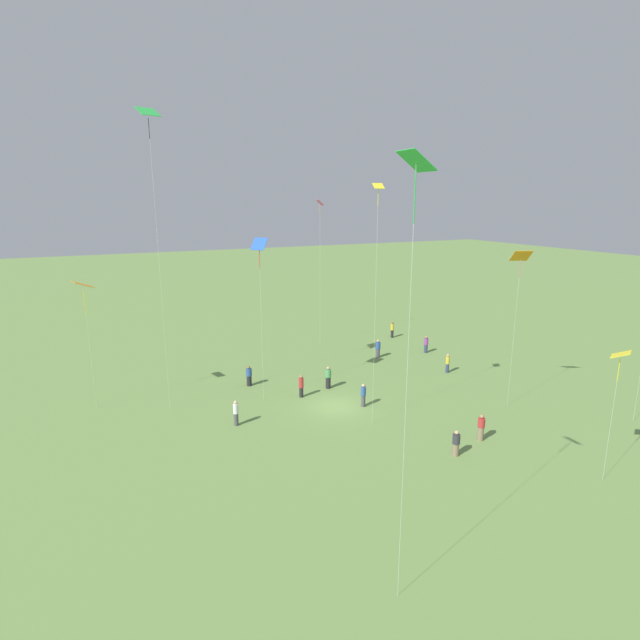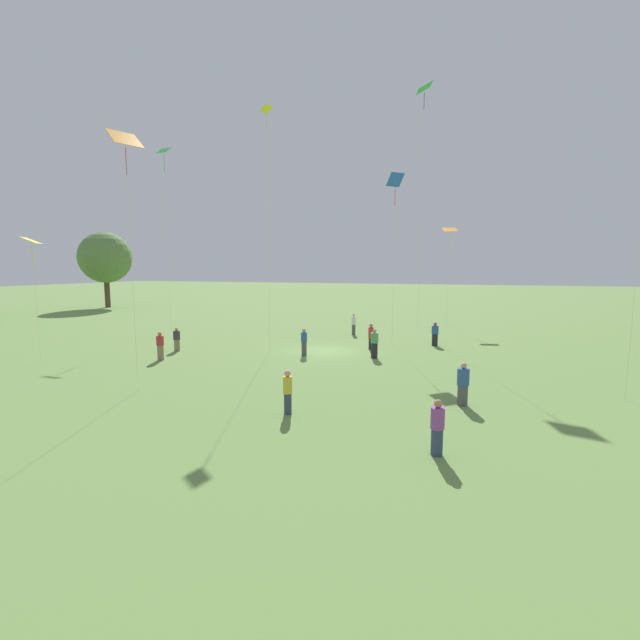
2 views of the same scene
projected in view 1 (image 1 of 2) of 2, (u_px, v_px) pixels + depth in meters
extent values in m
plane|color=#6B8E47|center=(336.00, 406.00, 35.79)|extent=(240.00, 240.00, 0.00)
cylinder|color=#847056|center=(481.00, 433.00, 30.65)|extent=(0.51, 0.51, 0.89)
cylinder|color=#B72D2D|center=(482.00, 423.00, 30.48)|extent=(0.60, 0.60, 0.55)
sphere|color=#A87A56|center=(482.00, 417.00, 30.38)|extent=(0.24, 0.24, 0.24)
cylinder|color=#4C4C51|center=(236.00, 419.00, 32.69)|extent=(0.41, 0.41, 0.84)
cylinder|color=white|center=(236.00, 409.00, 32.52)|extent=(0.48, 0.48, 0.65)
sphere|color=beige|center=(235.00, 402.00, 32.41)|extent=(0.24, 0.24, 0.24)
cylinder|color=#4C4C51|center=(363.00, 401.00, 35.70)|extent=(0.44, 0.44, 0.85)
cylinder|color=#2D5193|center=(363.00, 391.00, 35.53)|extent=(0.52, 0.52, 0.62)
sphere|color=tan|center=(363.00, 386.00, 35.43)|extent=(0.24, 0.24, 0.24)
cylinder|color=#4C4C51|center=(378.00, 353.00, 46.89)|extent=(0.54, 0.54, 0.83)
cylinder|color=#2D5193|center=(378.00, 346.00, 46.72)|extent=(0.64, 0.64, 0.66)
sphere|color=tan|center=(378.00, 341.00, 46.61)|extent=(0.24, 0.24, 0.24)
cylinder|color=#232328|center=(392.00, 334.00, 53.73)|extent=(0.40, 0.40, 0.83)
cylinder|color=gold|center=(392.00, 327.00, 53.55)|extent=(0.47, 0.47, 0.68)
sphere|color=brown|center=(392.00, 323.00, 53.45)|extent=(0.24, 0.24, 0.24)
cylinder|color=#232328|center=(249.00, 381.00, 39.73)|extent=(0.49, 0.49, 0.83)
cylinder|color=#2D5193|center=(249.00, 372.00, 39.56)|extent=(0.58, 0.58, 0.58)
sphere|color=brown|center=(249.00, 367.00, 39.47)|extent=(0.24, 0.24, 0.24)
cylinder|color=#847056|center=(456.00, 449.00, 28.80)|extent=(0.49, 0.49, 0.77)
cylinder|color=#333338|center=(456.00, 439.00, 28.65)|extent=(0.57, 0.57, 0.56)
sphere|color=tan|center=(457.00, 433.00, 28.55)|extent=(0.24, 0.24, 0.24)
cylinder|color=#232328|center=(301.00, 392.00, 37.43)|extent=(0.37, 0.37, 0.76)
cylinder|color=#B72D2D|center=(301.00, 383.00, 37.26)|extent=(0.44, 0.44, 0.74)
sphere|color=#A87A56|center=(301.00, 377.00, 37.14)|extent=(0.24, 0.24, 0.24)
cylinder|color=#333D5B|center=(426.00, 349.00, 48.39)|extent=(0.47, 0.47, 0.79)
cylinder|color=purple|center=(426.00, 342.00, 48.22)|extent=(0.56, 0.56, 0.64)
sphere|color=#A87A56|center=(426.00, 337.00, 48.12)|extent=(0.24, 0.24, 0.24)
cylinder|color=#232328|center=(328.00, 383.00, 39.17)|extent=(0.51, 0.51, 0.93)
cylinder|color=#4C9956|center=(328.00, 373.00, 38.99)|extent=(0.60, 0.60, 0.61)
sphere|color=tan|center=(328.00, 368.00, 38.89)|extent=(0.24, 0.24, 0.24)
cylinder|color=#333D5B|center=(447.00, 368.00, 42.78)|extent=(0.40, 0.40, 0.79)
cylinder|color=gold|center=(448.00, 360.00, 42.61)|extent=(0.47, 0.47, 0.64)
sphere|color=tan|center=(448.00, 355.00, 42.51)|extent=(0.24, 0.24, 0.24)
cube|color=yellow|center=(378.00, 186.00, 29.43)|extent=(0.74, 0.67, 0.35)
cylinder|color=yellow|center=(378.00, 198.00, 29.59)|extent=(0.04, 0.04, 1.00)
cylinder|color=silver|center=(375.00, 312.00, 31.21)|extent=(0.01, 0.01, 15.23)
cube|color=orange|center=(83.00, 284.00, 33.41)|extent=(1.46, 1.52, 0.46)
cylinder|color=yellow|center=(85.00, 303.00, 33.70)|extent=(0.04, 0.04, 1.75)
cylinder|color=silver|center=(90.00, 348.00, 34.45)|extent=(0.01, 0.01, 8.92)
cube|color=yellow|center=(621.00, 354.00, 24.77)|extent=(1.20, 1.18, 0.37)
cylinder|color=yellow|center=(619.00, 370.00, 24.97)|extent=(0.04, 0.04, 1.15)
cylinder|color=silver|center=(611.00, 419.00, 25.58)|extent=(0.01, 0.01, 6.95)
cube|color=blue|center=(259.00, 244.00, 34.62)|extent=(1.23, 1.27, 0.81)
cylinder|color=red|center=(260.00, 259.00, 34.86)|extent=(0.04, 0.04, 1.43)
cylinder|color=silver|center=(261.00, 324.00, 35.95)|extent=(0.01, 0.01, 11.46)
cube|color=green|center=(416.00, 161.00, 15.02)|extent=(0.90, 1.07, 0.62)
cylinder|color=green|center=(415.00, 198.00, 15.27)|extent=(0.04, 0.04, 1.55)
cylinder|color=silver|center=(406.00, 402.00, 16.83)|extent=(0.01, 0.01, 15.55)
cube|color=#E54C99|center=(320.00, 203.00, 48.09)|extent=(0.66, 0.82, 0.53)
cylinder|color=orange|center=(320.00, 209.00, 48.23)|extent=(0.04, 0.04, 0.75)
cylinder|color=silver|center=(320.00, 276.00, 49.74)|extent=(0.01, 0.01, 14.21)
cube|color=orange|center=(521.00, 256.00, 33.41)|extent=(1.52, 1.40, 0.77)
cylinder|color=#E54C99|center=(520.00, 269.00, 33.63)|extent=(0.04, 0.04, 1.10)
cylinder|color=silver|center=(514.00, 333.00, 34.67)|extent=(0.01, 0.01, 10.78)
cube|color=green|center=(148.00, 111.00, 30.93)|extent=(1.53, 1.43, 0.62)
cylinder|color=black|center=(149.00, 128.00, 31.16)|extent=(0.04, 0.04, 1.23)
cylinder|color=silver|center=(160.00, 270.00, 33.23)|extent=(0.01, 0.01, 19.77)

